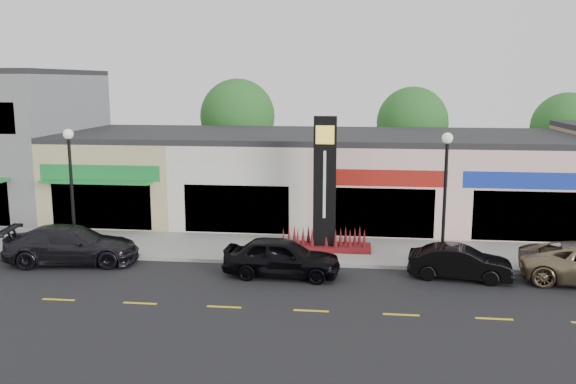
{
  "coord_description": "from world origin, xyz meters",
  "views": [
    {
      "loc": [
        4.53,
        -22.47,
        7.65
      ],
      "look_at": [
        1.38,
        4.0,
        2.78
      ],
      "focal_mm": 38.0,
      "sensor_mm": 36.0,
      "label": 1
    }
  ],
  "objects_px": {
    "pylon_sign": "(325,203)",
    "car_black_conv": "(460,263)",
    "lamp_west_near": "(71,178)",
    "lamp_east_near": "(445,185)",
    "car_black_sedan": "(282,257)",
    "car_dark_sedan": "(72,245)"
  },
  "relations": [
    {
      "from": "pylon_sign",
      "to": "car_black_sedan",
      "type": "relative_size",
      "value": 1.3
    },
    {
      "from": "lamp_west_near",
      "to": "pylon_sign",
      "type": "bearing_deg",
      "value": 8.77
    },
    {
      "from": "car_dark_sedan",
      "to": "lamp_west_near",
      "type": "bearing_deg",
      "value": 12.65
    },
    {
      "from": "pylon_sign",
      "to": "car_dark_sedan",
      "type": "xyz_separation_m",
      "value": [
        -10.54,
        -2.9,
        -1.47
      ]
    },
    {
      "from": "car_black_sedan",
      "to": "lamp_west_near",
      "type": "bearing_deg",
      "value": 81.42
    },
    {
      "from": "lamp_east_near",
      "to": "car_black_sedan",
      "type": "bearing_deg",
      "value": -163.67
    },
    {
      "from": "lamp_east_near",
      "to": "car_dark_sedan",
      "type": "height_order",
      "value": "lamp_east_near"
    },
    {
      "from": "pylon_sign",
      "to": "car_black_conv",
      "type": "height_order",
      "value": "pylon_sign"
    },
    {
      "from": "pylon_sign",
      "to": "car_dark_sedan",
      "type": "distance_m",
      "value": 11.03
    },
    {
      "from": "lamp_east_near",
      "to": "car_black_sedan",
      "type": "distance_m",
      "value": 7.25
    },
    {
      "from": "lamp_west_near",
      "to": "car_black_sedan",
      "type": "distance_m",
      "value": 10.09
    },
    {
      "from": "lamp_east_near",
      "to": "car_dark_sedan",
      "type": "bearing_deg",
      "value": -175.56
    },
    {
      "from": "lamp_west_near",
      "to": "pylon_sign",
      "type": "relative_size",
      "value": 0.91
    },
    {
      "from": "lamp_west_near",
      "to": "lamp_east_near",
      "type": "bearing_deg",
      "value": 0.0
    },
    {
      "from": "lamp_west_near",
      "to": "car_black_sedan",
      "type": "relative_size",
      "value": 1.19
    },
    {
      "from": "pylon_sign",
      "to": "car_black_sedan",
      "type": "height_order",
      "value": "pylon_sign"
    },
    {
      "from": "lamp_west_near",
      "to": "car_black_sedan",
      "type": "height_order",
      "value": "lamp_west_near"
    },
    {
      "from": "lamp_east_near",
      "to": "car_black_sedan",
      "type": "xyz_separation_m",
      "value": [
        -6.46,
        -1.89,
        -2.69
      ]
    },
    {
      "from": "pylon_sign",
      "to": "lamp_east_near",
      "type": "bearing_deg",
      "value": -18.75
    },
    {
      "from": "car_dark_sedan",
      "to": "car_black_conv",
      "type": "distance_m",
      "value": 16.05
    },
    {
      "from": "car_dark_sedan",
      "to": "car_black_sedan",
      "type": "xyz_separation_m",
      "value": [
        9.08,
        -0.69,
        -0.02
      ]
    },
    {
      "from": "car_black_sedan",
      "to": "car_black_conv",
      "type": "height_order",
      "value": "car_black_sedan"
    }
  ]
}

